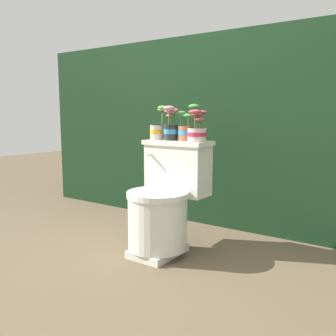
{
  "coord_description": "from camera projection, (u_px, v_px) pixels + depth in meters",
  "views": [
    {
      "loc": [
        1.48,
        -1.84,
        0.91
      ],
      "look_at": [
        0.09,
        0.15,
        0.56
      ],
      "focal_mm": 40.0,
      "sensor_mm": 36.0,
      "label": 1
    }
  ],
  "objects": [
    {
      "name": "potted_plant_midright",
      "position": [
        197.0,
        130.0,
        2.4
      ],
      "size": [
        0.13,
        0.15,
        0.21
      ],
      "color": "beige",
      "rests_on": "toilet"
    },
    {
      "name": "hedge_backdrop",
      "position": [
        225.0,
        130.0,
        3.29
      ],
      "size": [
        3.57,
        0.69,
        1.53
      ],
      "color": "black",
      "rests_on": "ground"
    },
    {
      "name": "toilet",
      "position": [
        165.0,
        202.0,
        2.46
      ],
      "size": [
        0.45,
        0.54,
        0.73
      ],
      "color": "silver",
      "rests_on": "ground"
    },
    {
      "name": "potted_plant_middle",
      "position": [
        187.0,
        128.0,
        2.5
      ],
      "size": [
        0.16,
        0.11,
        0.24
      ],
      "color": "#9E5638",
      "rests_on": "toilet"
    },
    {
      "name": "ground_plane",
      "position": [
        144.0,
        253.0,
        2.47
      ],
      "size": [
        12.0,
        12.0,
        0.0
      ],
      "primitive_type": "plane",
      "color": "brown"
    },
    {
      "name": "potted_plant_left",
      "position": [
        158.0,
        128.0,
        2.61
      ],
      "size": [
        0.12,
        0.1,
        0.24
      ],
      "color": "beige",
      "rests_on": "toilet"
    },
    {
      "name": "potted_plant_midleft",
      "position": [
        171.0,
        126.0,
        2.54
      ],
      "size": [
        0.1,
        0.11,
        0.23
      ],
      "color": "#262628",
      "rests_on": "toilet"
    }
  ]
}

